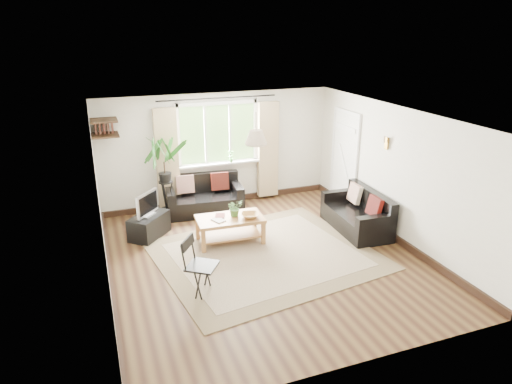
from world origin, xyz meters
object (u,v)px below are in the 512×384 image
object	(u,v)px
sofa_right	(356,212)
coffee_table	(230,230)
folding_chair	(202,267)
palm_stand	(165,178)
sofa_back	(204,196)
tv_stand	(149,226)

from	to	relation	value
sofa_right	coffee_table	xyz separation A→B (m)	(-2.41, 0.31, -0.12)
folding_chair	palm_stand	bearing A→B (deg)	34.85
sofa_right	coffee_table	bearing A→B (deg)	-94.78
sofa_back	coffee_table	size ratio (longest dim) A/B	1.31
sofa_right	folding_chair	bearing A→B (deg)	-68.17
tv_stand	folding_chair	distance (m)	2.27
sofa_right	tv_stand	xyz separation A→B (m)	(-3.74, 1.06, -0.15)
sofa_back	coffee_table	world-z (taller)	sofa_back
sofa_back	sofa_right	distance (m)	3.10
palm_stand	folding_chair	xyz separation A→B (m)	(-0.01, -2.99, -0.40)
sofa_right	palm_stand	size ratio (longest dim) A/B	0.92
sofa_back	palm_stand	distance (m)	0.90
coffee_table	palm_stand	xyz separation A→B (m)	(-0.86, 1.54, 0.59)
coffee_table	sofa_right	bearing A→B (deg)	-7.34
sofa_right	tv_stand	world-z (taller)	sofa_right
folding_chair	sofa_right	bearing A→B (deg)	-35.72
sofa_back	tv_stand	world-z (taller)	sofa_back
sofa_back	coffee_table	xyz separation A→B (m)	(0.08, -1.52, -0.12)
palm_stand	folding_chair	distance (m)	3.02
sofa_right	coffee_table	size ratio (longest dim) A/B	1.30
tv_stand	palm_stand	size ratio (longest dim) A/B	0.47
sofa_right	tv_stand	size ratio (longest dim) A/B	1.96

